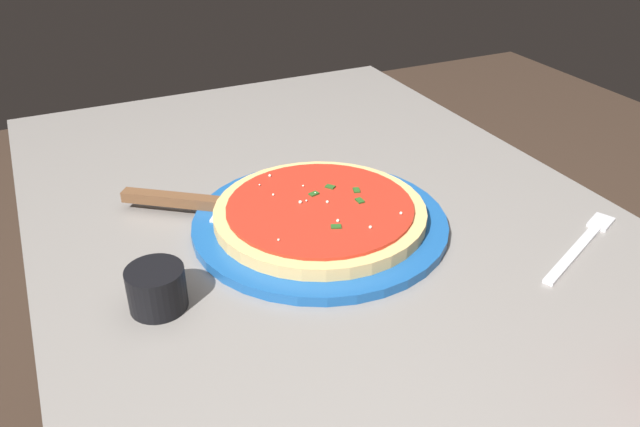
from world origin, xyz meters
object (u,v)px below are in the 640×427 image
Objects in this scene: fork at (583,243)px; serving_plate at (320,223)px; pizza_server at (200,203)px; cup_small_sauce at (157,288)px; pizza at (320,212)px.

serving_plate is at bearing -122.47° from fork.
fork is at bearing 56.26° from pizza_server.
cup_small_sauce reaches higher than pizza_server.
fork is (0.17, 0.27, -0.02)m from pizza.
pizza_server is at bearing -126.33° from serving_plate.
pizza reaches higher than fork.
cup_small_sauce is at bearing -101.64° from fork.
fork is at bearing 57.53° from serving_plate.
cup_small_sauce is 0.34× the size of fork.
cup_small_sauce is at bearing -72.11° from pizza.
serving_plate is 1.21× the size of pizza.
pizza is 0.16m from pizza_server.
pizza is 1.30× the size of pizza_server.
fork is (0.10, 0.49, -0.02)m from cup_small_sauce.
serving_plate is at bearing 53.67° from pizza_server.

